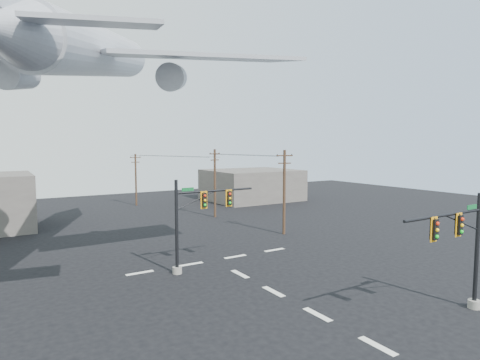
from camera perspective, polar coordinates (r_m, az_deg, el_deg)
ground at (r=23.27m, az=10.95°, el=-18.28°), size 120.00×120.00×0.00m
lane_markings at (r=27.14m, az=3.06°, el=-14.71°), size 14.00×21.20×0.01m
signal_mast_near at (r=24.87m, az=29.20°, el=-8.72°), size 6.81×0.72×6.54m
signal_mast_far at (r=29.32m, az=-6.49°, el=-5.92°), size 6.64×0.74×6.73m
utility_pole_a at (r=41.10m, az=6.31°, el=-1.49°), size 1.68×0.65×8.65m
utility_pole_b at (r=50.63m, az=-3.59°, el=-0.26°), size 1.70×0.62×8.62m
utility_pole_c at (r=62.34m, az=-14.59°, el=0.19°), size 1.60×0.27×7.80m
power_lines at (r=51.20m, az=-5.63°, el=3.46°), size 8.48×27.25×0.43m
airliner at (r=30.64m, az=-19.86°, el=16.68°), size 26.13×28.55×8.12m
building_right at (r=66.93m, az=1.66°, el=-0.69°), size 14.00×12.00×5.00m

